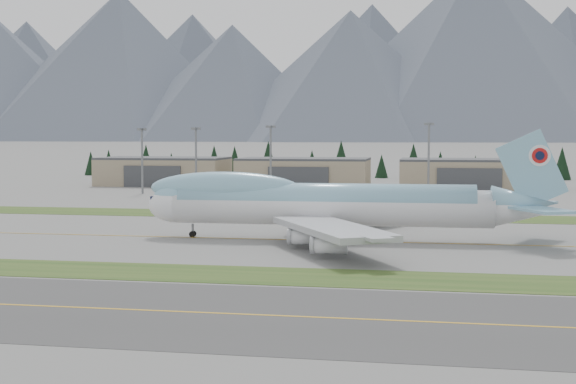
% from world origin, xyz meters
% --- Properties ---
extents(ground, '(7000.00, 7000.00, 0.00)m').
position_xyz_m(ground, '(0.00, 0.00, 0.00)').
color(ground, '#5E5E5C').
rests_on(ground, ground).
extents(grass_strip_near, '(400.00, 14.00, 0.08)m').
position_xyz_m(grass_strip_near, '(0.00, -38.00, 0.00)').
color(grass_strip_near, '#2A4A1A').
rests_on(grass_strip_near, ground).
extents(grass_strip_far, '(400.00, 18.00, 0.08)m').
position_xyz_m(grass_strip_far, '(0.00, 45.00, 0.00)').
color(grass_strip_far, '#2A4A1A').
rests_on(grass_strip_far, ground).
extents(asphalt_taxiway, '(400.00, 32.00, 0.04)m').
position_xyz_m(asphalt_taxiway, '(0.00, -62.00, 0.00)').
color(asphalt_taxiway, '#3E3E3E').
rests_on(asphalt_taxiway, ground).
extents(taxiway_line_main, '(400.00, 0.40, 0.02)m').
position_xyz_m(taxiway_line_main, '(0.00, 0.00, 0.00)').
color(taxiway_line_main, gold).
rests_on(taxiway_line_main, ground).
extents(taxiway_line_near, '(400.00, 0.40, 0.02)m').
position_xyz_m(taxiway_line_near, '(0.00, -62.00, 0.00)').
color(taxiway_line_near, gold).
rests_on(taxiway_line_near, ground).
extents(boeing_747_freighter, '(77.99, 67.89, 20.71)m').
position_xyz_m(boeing_747_freighter, '(13.11, 1.31, 6.83)').
color(boeing_747_freighter, white).
rests_on(boeing_747_freighter, ground).
extents(hangar_left, '(48.00, 26.60, 10.80)m').
position_xyz_m(hangar_left, '(-70.00, 149.90, 5.39)').
color(hangar_left, gray).
rests_on(hangar_left, ground).
extents(hangar_center, '(48.00, 26.60, 10.80)m').
position_xyz_m(hangar_center, '(-15.00, 149.90, 5.39)').
color(hangar_center, gray).
rests_on(hangar_center, ground).
extents(hangar_right, '(48.00, 26.60, 10.80)m').
position_xyz_m(hangar_right, '(45.00, 149.90, 5.39)').
color(hangar_right, gray).
rests_on(hangar_right, ground).
extents(floodlight_masts, '(96.67, 10.81, 23.37)m').
position_xyz_m(floodlight_masts, '(-23.48, 110.65, 15.68)').
color(floodlight_masts, slate).
rests_on(floodlight_masts, ground).
extents(service_vehicle_a, '(2.70, 3.46, 1.10)m').
position_xyz_m(service_vehicle_a, '(-41.18, 127.34, 0.00)').
color(service_vehicle_a, silver).
rests_on(service_vehicle_a, ground).
extents(service_vehicle_b, '(4.35, 2.49, 1.36)m').
position_xyz_m(service_vehicle_b, '(10.22, 116.23, 0.00)').
color(service_vehicle_b, gold).
rests_on(service_vehicle_b, ground).
extents(service_vehicle_c, '(2.20, 4.15, 1.14)m').
position_xyz_m(service_vehicle_c, '(49.21, 140.00, 0.00)').
color(service_vehicle_c, '#A6A6AA').
rests_on(service_vehicle_c, ground).
extents(conifer_belt, '(266.90, 15.58, 16.92)m').
position_xyz_m(conifer_belt, '(-0.90, 211.61, 7.18)').
color(conifer_belt, black).
rests_on(conifer_belt, ground).
extents(mountain_ridge_front, '(4212.15, 1211.11, 526.60)m').
position_xyz_m(mountain_ridge_front, '(-92.46, 2222.53, 224.32)').
color(mountain_ridge_front, '#46505D').
rests_on(mountain_ridge_front, ground).
extents(mountain_ridge_rear, '(4497.08, 1041.62, 520.81)m').
position_xyz_m(mountain_ridge_rear, '(209.23, 2900.00, 254.94)').
color(mountain_ridge_rear, '#46505D').
rests_on(mountain_ridge_rear, ground).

